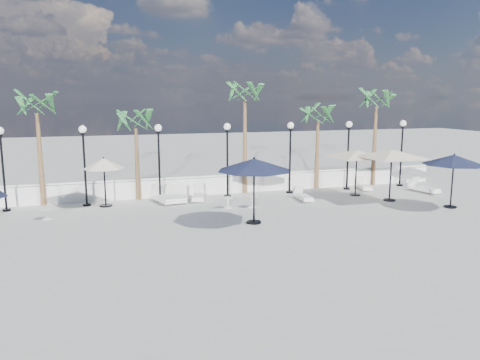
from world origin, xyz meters
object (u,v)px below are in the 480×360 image
object	(u,v)px
lounger_7	(424,188)
lounger_5	(363,186)
lounger_3	(198,196)
lounger_6	(303,196)
lounger_4	(163,197)
parasol_cream_small	(104,164)
lounger_2	(176,197)
lounger_1	(182,197)
parasol_cream_sq_b	(392,150)
parasol_navy_right	(454,160)
parasol_cream_sq_a	(357,150)
parasol_navy_mid	(254,165)

from	to	relation	value
lounger_7	lounger_5	bearing A→B (deg)	135.03
lounger_3	lounger_7	size ratio (longest dim) A/B	0.99
lounger_3	lounger_6	bearing A→B (deg)	-3.36
lounger_5	lounger_6	xyz separation A→B (m)	(-4.44, -1.60, 0.00)
lounger_4	parasol_cream_small	world-z (taller)	parasol_cream_small
lounger_2	parasol_cream_small	bearing A→B (deg)	174.75
lounger_1	parasol_cream_small	world-z (taller)	parasol_cream_small
lounger_4	lounger_6	world-z (taller)	lounger_4
lounger_7	parasol_cream_sq_b	size ratio (longest dim) A/B	0.34
lounger_1	lounger_4	xyz separation A→B (m)	(-0.92, -0.02, 0.04)
parasol_navy_right	parasol_cream_sq_b	bearing A→B (deg)	131.65
parasol_cream_sq_b	lounger_2	bearing A→B (deg)	163.68
parasol_cream_sq_a	parasol_cream_sq_b	bearing A→B (deg)	-60.14
lounger_4	parasol_cream_sq_a	size ratio (longest dim) A/B	0.40
lounger_4	parasol_cream_sq_b	world-z (taller)	parasol_cream_sq_b
lounger_5	parasol_cream_small	xyz separation A→B (m)	(-14.03, -0.07, 1.83)
lounger_4	parasol_cream_sq_a	xyz separation A→B (m)	(9.95, -1.33, 2.14)
lounger_4	parasol_cream_sq_a	distance (m)	10.27
lounger_7	parasol_cream_sq_b	world-z (taller)	parasol_cream_sq_b
lounger_5	parasol_cream_sq_b	distance (m)	3.85
lounger_4	parasol_navy_right	size ratio (longest dim) A/B	0.74
lounger_5	parasol_navy_right	xyz separation A→B (m)	(1.52, -5.13, 2.06)
lounger_6	parasol_navy_mid	bearing A→B (deg)	-134.38
lounger_7	parasol_navy_right	xyz separation A→B (m)	(-1.20, -3.42, 2.03)
parasol_navy_mid	lounger_2	bearing A→B (deg)	115.61
lounger_3	parasol_navy_right	size ratio (longest dim) A/B	0.65
parasol_navy_right	lounger_4	bearing A→B (deg)	158.23
lounger_2	lounger_4	distance (m)	0.61
lounger_6	lounger_2	bearing A→B (deg)	169.19
lounger_5	lounger_7	bearing A→B (deg)	-18.91
lounger_6	parasol_navy_mid	world-z (taller)	parasol_navy_mid
lounger_7	parasol_navy_mid	size ratio (longest dim) A/B	0.61
lounger_3	lounger_7	distance (m)	12.35
parasol_cream_sq_a	parasol_cream_small	size ratio (longest dim) A/B	2.22
lounger_7	parasol_cream_sq_a	xyz separation A→B (m)	(-4.03, 0.36, 2.17)
parasol_navy_right	parasol_cream_sq_a	distance (m)	4.72
lounger_1	parasol_navy_right	distance (m)	13.09
lounger_5	parasol_navy_mid	world-z (taller)	parasol_navy_mid
lounger_2	lounger_4	xyz separation A→B (m)	(-0.61, -0.02, 0.01)
parasol_cream_sq_b	lounger_7	bearing A→B (deg)	22.91
lounger_1	lounger_7	world-z (taller)	lounger_7
lounger_2	parasol_navy_mid	world-z (taller)	parasol_navy_mid
lounger_5	parasol_cream_sq_b	bearing A→B (deg)	-83.54
lounger_4	parasol_navy_mid	xyz separation A→B (m)	(3.02, -5.01, 2.17)
parasol_navy_mid	lounger_7	bearing A→B (deg)	16.84
lounger_4	parasol_cream_sq_b	size ratio (longest dim) A/B	0.38
lounger_1	parasol_cream_small	xyz separation A→B (m)	(-3.68, -0.07, 1.82)
lounger_3	parasol_cream_sq_a	distance (m)	8.59
lounger_4	parasol_cream_small	xyz separation A→B (m)	(-2.76, -0.05, 1.78)
lounger_6	parasol_cream_sq_a	xyz separation A→B (m)	(3.12, 0.25, 2.19)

